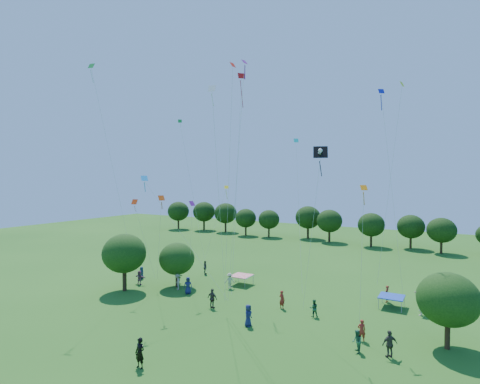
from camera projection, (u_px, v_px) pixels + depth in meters
The scene contains 41 objects.
ground at pixel (125, 379), 22.78m from camera, with size 160.00×160.00×0.00m, color #2D661E.
near_tree_west at pixel (124, 253), 40.71m from camera, with size 4.70×4.70×6.22m.
near_tree_north at pixel (177, 259), 42.15m from camera, with size 3.99×3.99×5.01m.
near_tree_east at pixel (448, 299), 26.75m from camera, with size 4.25×4.25×5.50m.
treeline at pixel (340, 221), 71.50m from camera, with size 88.01×8.77×6.77m.
tent_red_stripe at pixel (241, 276), 43.11m from camera, with size 2.20×2.20×1.10m.
tent_blue at pixel (392, 297), 35.43m from camera, with size 2.20×2.20×1.10m.
man_in_black at pixel (140, 353), 24.09m from camera, with size 0.73×0.47×1.95m, color black.
crowd_person_0 at pixel (188, 285), 39.67m from camera, with size 0.88×0.48×1.79m, color navy.
crowd_person_1 at pixel (282, 300), 35.14m from camera, with size 0.64×0.41×1.71m, color maroon.
crowd_person_2 at pixel (357, 342), 26.23m from camera, with size 0.78×0.42×1.59m, color #2A6242.
crowd_person_3 at pixel (178, 282), 41.17m from camera, with size 1.15×0.51×1.75m, color #B49F90.
crowd_person_4 at pixel (390, 344), 25.49m from camera, with size 1.10×0.50×1.88m, color #3E3A32.
crowd_person_5 at pixel (140, 278), 43.18m from camera, with size 1.50×0.54×1.61m, color #874F77.
crowd_person_6 at pixel (142, 273), 45.62m from camera, with size 0.74×0.40×1.49m, color navy.
crowd_person_7 at pixel (362, 330), 28.13m from camera, with size 0.61×0.39×1.63m, color maroon.
crowd_person_8 at pixel (179, 277), 43.22m from camera, with size 0.88×0.48×1.78m, color #2B5524.
crowd_person_9 at pixel (230, 281), 41.64m from camera, with size 1.13×0.51×1.73m, color #B0AE8D.
crowd_person_10 at pixel (212, 299), 35.24m from camera, with size 1.09×0.50×1.86m, color #3E3332.
crowd_person_11 at pixel (420, 295), 36.42m from camera, with size 1.64×0.59×1.76m, color #A15E8F.
crowd_person_12 at pixel (248, 315), 30.95m from camera, with size 0.89×0.48×1.80m, color navy.
crowd_person_13 at pixel (387, 294), 36.96m from camera, with size 0.62×0.40×1.66m, color maroon.
crowd_person_14 at pixel (314, 308), 33.07m from camera, with size 0.76×0.41×1.54m, color #255737.
crowd_person_15 at pixel (420, 306), 33.37m from camera, with size 1.08×0.48×1.65m, color #A9A187.
crowd_person_16 at pixel (205, 268), 47.76m from camera, with size 1.03×0.47×1.75m, color #443B37.
pirate_kite at pixel (320, 156), 28.92m from camera, with size 2.34×1.41×13.46m.
red_high_kite at pixel (240, 110), 40.31m from camera, with size 2.99×6.76×22.64m.
small_kite_0 at pixel (161, 213), 36.31m from camera, with size 4.13×3.86×9.34m.
small_kite_1 at pixel (230, 132), 32.25m from camera, with size 1.24×0.57×20.86m.
small_kite_2 at pixel (396, 134), 37.54m from camera, with size 2.23×1.11×20.65m.
small_kite_3 at pixel (102, 118), 38.64m from camera, with size 1.13×5.22×22.56m.
small_kite_4 at pixel (159, 201), 33.30m from camera, with size 6.92×3.86×11.21m.
small_kite_5 at pixel (240, 136), 30.38m from camera, with size 3.15×2.54×20.24m.
small_kite_6 at pixel (215, 137), 30.31m from camera, with size 1.30×3.73×18.34m.
small_kite_7 at pixel (297, 173), 41.85m from camera, with size 4.20×8.38×15.67m.
small_kite_8 at pixel (137, 213), 39.26m from camera, with size 1.00×2.57×8.78m.
small_kite_9 at pixel (363, 212), 28.84m from camera, with size 0.61×1.38×10.44m.
small_kite_10 at pixel (223, 200), 49.92m from camera, with size 3.22×1.28×10.03m.
small_kite_11 at pixel (187, 160), 49.68m from camera, with size 2.46×2.65×18.76m.
small_kite_12 at pixel (387, 143), 33.20m from camera, with size 2.45×0.51×18.96m.
small_kite_13 at pixel (192, 215), 39.07m from camera, with size 2.68×3.07×8.63m.
Camera 1 is at (17.23, -15.89, 12.20)m, focal length 28.00 mm.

